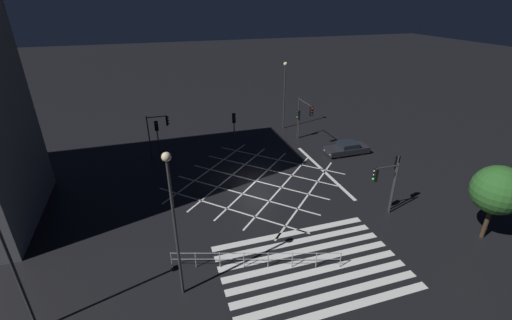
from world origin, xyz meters
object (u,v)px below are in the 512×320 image
traffic_light_se_main (384,180)px  traffic_light_ne_main (299,118)px  waiting_car (347,148)px  traffic_light_se_cross (395,172)px  street_lamp_west (5,247)px  traffic_light_nw_cross (157,131)px  traffic_light_nw_main (159,127)px  street_lamp_east (285,86)px  traffic_light_median_north (234,124)px  street_lamp_far (173,209)px  traffic_light_ne_cross (305,113)px  street_tree_near (498,190)px

traffic_light_se_main → traffic_light_ne_main: (0.51, 15.01, -0.56)m
traffic_light_ne_main → waiting_car: traffic_light_ne_main is taller
traffic_light_se_cross → waiting_car: 10.17m
traffic_light_se_cross → street_lamp_west: street_lamp_west is taller
street_lamp_west → traffic_light_nw_cross: bearing=70.1°
traffic_light_nw_main → street_lamp_east: bearing=15.8°
traffic_light_se_cross → traffic_light_ne_main: 14.70m
traffic_light_median_north → traffic_light_nw_main: bearing=-90.1°
traffic_light_nw_cross → street_lamp_far: (0.08, -18.17, 2.76)m
traffic_light_ne_cross → street_lamp_west: size_ratio=0.60×
street_tree_near → waiting_car: size_ratio=1.17×
traffic_light_median_north → street_lamp_far: 19.03m
traffic_light_se_cross → traffic_light_ne_cross: size_ratio=0.96×
traffic_light_se_main → traffic_light_nw_cross: traffic_light_se_main is taller
traffic_light_median_north → traffic_light_ne_cross: 7.30m
waiting_car → traffic_light_ne_main: bearing=-59.8°
traffic_light_nw_cross → street_lamp_far: size_ratio=0.43×
waiting_car → traffic_light_median_north: bearing=-24.2°
traffic_light_se_main → traffic_light_se_cross: traffic_light_se_cross is taller
traffic_light_se_main → traffic_light_median_north: traffic_light_se_main is taller
traffic_light_median_north → street_lamp_west: street_lamp_west is taller
traffic_light_se_main → street_lamp_east: (0.21, 18.47, 2.12)m
traffic_light_median_north → traffic_light_ne_main: traffic_light_median_north is taller
traffic_light_ne_main → traffic_light_ne_cross: size_ratio=0.72×
street_lamp_west → traffic_light_ne_cross: bearing=38.1°
traffic_light_se_main → street_lamp_east: bearing=-90.6°
street_lamp_west → waiting_car: size_ratio=1.77×
traffic_light_se_main → traffic_light_nw_cross: size_ratio=1.15×
street_tree_near → street_lamp_west: bearing=177.7°
waiting_car → street_lamp_west: bearing=28.3°
traffic_light_nw_main → traffic_light_nw_cross: bearing=105.2°
traffic_light_se_main → traffic_light_nw_main: bearing=-46.3°
traffic_light_median_north → street_lamp_far: street_lamp_far is taller
traffic_light_se_main → waiting_car: traffic_light_se_main is taller
traffic_light_median_north → street_tree_near: (11.60, -18.62, 0.83)m
traffic_light_nw_main → street_lamp_far: bearing=-90.4°
traffic_light_nw_cross → street_lamp_far: 18.38m
traffic_light_se_main → traffic_light_nw_main: size_ratio=0.93×
traffic_light_se_cross → waiting_car: bearing=-13.7°
traffic_light_se_main → street_lamp_west: bearing=8.5°
traffic_light_ne_cross → street_lamp_far: bearing=-41.4°
traffic_light_se_cross → traffic_light_median_north: traffic_light_se_cross is taller
street_lamp_east → street_tree_near: (4.71, -22.61, -1.50)m
traffic_light_nw_main → street_lamp_east: (14.05, 3.98, 1.90)m
traffic_light_se_main → traffic_light_ne_main: bearing=-92.0°
traffic_light_se_cross → street_lamp_west: (-21.84, -3.44, 1.79)m
traffic_light_ne_cross → street_lamp_far: size_ratio=0.56×
traffic_light_se_main → street_lamp_far: (-13.97, -2.91, 2.35)m
traffic_light_nw_main → traffic_light_se_cross: traffic_light_se_cross is taller
street_lamp_east → traffic_light_nw_main: bearing=-164.2°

